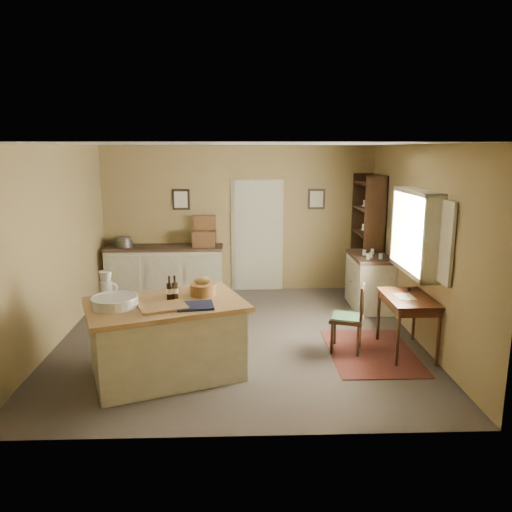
{
  "coord_description": "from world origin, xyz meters",
  "views": [
    {
      "loc": [
        0.01,
        -6.72,
        2.65
      ],
      "look_at": [
        0.25,
        0.18,
        1.15
      ],
      "focal_mm": 35.0,
      "sensor_mm": 36.0,
      "label": 1
    }
  ],
  "objects_px": {
    "right_cabinet": "(369,281)",
    "shelving_unit": "(370,236)",
    "work_island": "(166,337)",
    "desk_chair": "(347,319)",
    "sideboard": "(165,269)",
    "writing_desk": "(408,303)"
  },
  "relations": [
    {
      "from": "sideboard",
      "to": "writing_desk",
      "type": "xyz_separation_m",
      "value": [
        3.54,
        -2.8,
        0.19
      ]
    },
    {
      "from": "sideboard",
      "to": "shelving_unit",
      "type": "relative_size",
      "value": 0.96
    },
    {
      "from": "right_cabinet",
      "to": "shelving_unit",
      "type": "bearing_deg",
      "value": 76.82
    },
    {
      "from": "writing_desk",
      "to": "shelving_unit",
      "type": "bearing_deg",
      "value": 86.54
    },
    {
      "from": "sideboard",
      "to": "writing_desk",
      "type": "distance_m",
      "value": 4.52
    },
    {
      "from": "sideboard",
      "to": "desk_chair",
      "type": "xyz_separation_m",
      "value": [
        2.76,
        -2.72,
        -0.03
      ]
    },
    {
      "from": "writing_desk",
      "to": "right_cabinet",
      "type": "height_order",
      "value": "right_cabinet"
    },
    {
      "from": "desk_chair",
      "to": "sideboard",
      "type": "bearing_deg",
      "value": 153.35
    },
    {
      "from": "desk_chair",
      "to": "right_cabinet",
      "type": "bearing_deg",
      "value": 85.17
    },
    {
      "from": "right_cabinet",
      "to": "shelving_unit",
      "type": "xyz_separation_m",
      "value": [
        0.16,
        0.67,
        0.64
      ]
    },
    {
      "from": "right_cabinet",
      "to": "shelving_unit",
      "type": "height_order",
      "value": "shelving_unit"
    },
    {
      "from": "work_island",
      "to": "desk_chair",
      "type": "xyz_separation_m",
      "value": [
        2.28,
        0.66,
        -0.03
      ]
    },
    {
      "from": "desk_chair",
      "to": "right_cabinet",
      "type": "xyz_separation_m",
      "value": [
        0.78,
        1.85,
        0.01
      ]
    },
    {
      "from": "work_island",
      "to": "shelving_unit",
      "type": "xyz_separation_m",
      "value": [
        3.21,
        3.18,
        0.61
      ]
    },
    {
      "from": "sideboard",
      "to": "shelving_unit",
      "type": "height_order",
      "value": "shelving_unit"
    },
    {
      "from": "writing_desk",
      "to": "desk_chair",
      "type": "xyz_separation_m",
      "value": [
        -0.78,
        0.07,
        -0.22
      ]
    },
    {
      "from": "writing_desk",
      "to": "desk_chair",
      "type": "bearing_deg",
      "value": 174.6
    },
    {
      "from": "work_island",
      "to": "writing_desk",
      "type": "xyz_separation_m",
      "value": [
        3.06,
        0.59,
        0.19
      ]
    },
    {
      "from": "right_cabinet",
      "to": "work_island",
      "type": "bearing_deg",
      "value": -140.6
    },
    {
      "from": "sideboard",
      "to": "desk_chair",
      "type": "bearing_deg",
      "value": -44.58
    },
    {
      "from": "work_island",
      "to": "shelving_unit",
      "type": "height_order",
      "value": "shelving_unit"
    },
    {
      "from": "desk_chair",
      "to": "work_island",
      "type": "bearing_deg",
      "value": -145.95
    }
  ]
}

